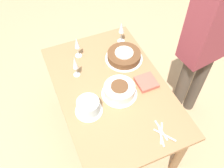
# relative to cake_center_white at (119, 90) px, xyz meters

# --- Properties ---
(ground_plane) EXTENTS (12.00, 12.00, 0.00)m
(ground_plane) POSITION_rel_cake_center_white_xyz_m (0.07, 0.03, -0.77)
(ground_plane) COLOR tan
(dining_table) EXTENTS (1.32, 0.85, 0.72)m
(dining_table) POSITION_rel_cake_center_white_xyz_m (0.07, 0.03, -0.16)
(dining_table) COLOR #9E754C
(dining_table) RESTS_ON ground_plane
(cake_center_white) EXTENTS (0.28, 0.28, 0.10)m
(cake_center_white) POSITION_rel_cake_center_white_xyz_m (0.00, 0.00, 0.00)
(cake_center_white) COLOR white
(cake_center_white) RESTS_ON dining_table
(cake_front_chocolate) EXTENTS (0.33, 0.33, 0.08)m
(cake_front_chocolate) POSITION_rel_cake_center_white_xyz_m (0.34, -0.19, -0.01)
(cake_front_chocolate) COLOR white
(cake_front_chocolate) RESTS_ON dining_table
(cake_back_decorated) EXTENTS (0.21, 0.21, 0.12)m
(cake_back_decorated) POSITION_rel_cake_center_white_xyz_m (-0.06, 0.27, 0.01)
(cake_back_decorated) COLOR white
(cake_back_decorated) RESTS_ON dining_table
(wine_glass_near) EXTENTS (0.06, 0.06, 0.21)m
(wine_glass_near) POSITION_rel_cake_center_white_xyz_m (0.52, 0.16, 0.09)
(wine_glass_near) COLOR silver
(wine_glass_near) RESTS_ON dining_table
(wine_glass_far) EXTENTS (0.06, 0.06, 0.21)m
(wine_glass_far) POSITION_rel_cake_center_white_xyz_m (0.32, 0.25, 0.09)
(wine_glass_far) COLOR silver
(wine_glass_far) RESTS_ON dining_table
(wine_glass_extra) EXTENTS (0.07, 0.07, 0.22)m
(wine_glass_extra) POSITION_rel_cake_center_white_xyz_m (0.55, -0.26, 0.10)
(wine_glass_extra) COLOR silver
(wine_glass_extra) RESTS_ON dining_table
(fork_pile) EXTENTS (0.20, 0.11, 0.01)m
(fork_pile) POSITION_rel_cake_center_white_xyz_m (-0.44, -0.13, -0.04)
(fork_pile) COLOR silver
(fork_pile) RESTS_ON dining_table
(napkin_stack) EXTENTS (0.16, 0.15, 0.03)m
(napkin_stack) POSITION_rel_cake_center_white_xyz_m (0.01, -0.24, -0.03)
(napkin_stack) COLOR #B75B4C
(napkin_stack) RESTS_ON dining_table
(person_cutting) EXTENTS (0.27, 0.43, 1.75)m
(person_cutting) POSITION_rel_cake_center_white_xyz_m (0.02, -0.76, 0.29)
(person_cutting) COLOR #4C4238
(person_cutting) RESTS_ON ground_plane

